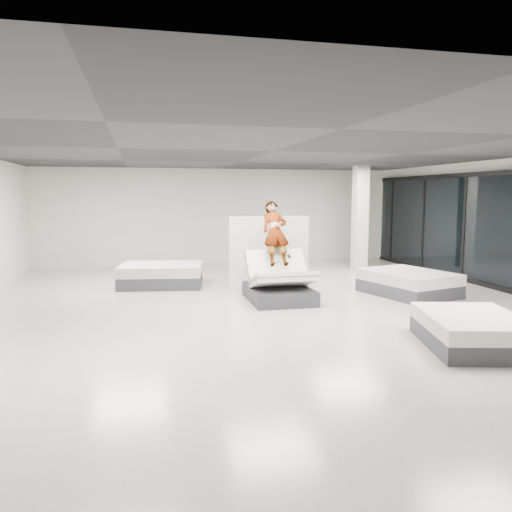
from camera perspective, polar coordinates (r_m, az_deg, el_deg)
name	(u,v)px	position (r m, az deg, el deg)	size (l,w,h in m)	color
room	(273,231)	(10.18, 1.93, 2.88)	(14.00, 14.04, 3.20)	beige
hero_bed	(279,285)	(11.03, 2.65, -3.30)	(1.36, 1.79, 1.18)	#323237
person	(275,247)	(11.23, 2.24, 1.07)	(0.59, 0.38, 1.61)	slate
remote	(289,256)	(10.97, 3.80, -0.04)	(0.05, 0.14, 0.03)	black
divider_panel	(269,253)	(12.38, 1.51, 0.39)	(1.99, 0.09, 1.81)	silver
flat_bed_right_far	(408,283)	(12.23, 17.01, -2.97)	(1.98, 2.33, 0.55)	#323237
flat_bed_right_near	(472,331)	(8.43, 23.47, -7.88)	(1.80, 2.13, 0.51)	#323237
flat_bed_left_far	(161,275)	(13.07, -10.75, -2.14)	(2.26, 1.83, 0.56)	#323237
column	(360,219)	(15.78, 11.80, 4.21)	(0.40, 0.40, 3.20)	silver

